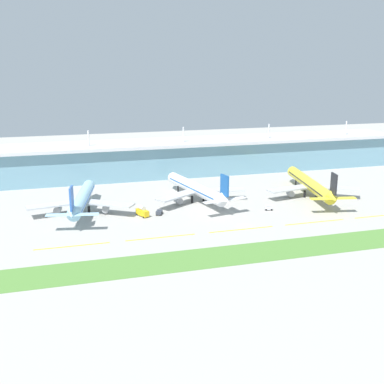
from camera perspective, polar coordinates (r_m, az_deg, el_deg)
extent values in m
plane|color=#A8A59E|center=(203.31, 6.27, -4.03)|extent=(600.00, 600.00, 0.00)
cube|color=#6693A8|center=(296.71, -1.31, 4.00)|extent=(280.00, 28.00, 19.07)
cube|color=silver|center=(294.91, -1.32, 5.99)|extent=(288.00, 34.00, 1.80)
cylinder|color=silver|center=(279.65, -12.25, 6.28)|extent=(0.90, 0.90, 9.00)
cylinder|color=silver|center=(288.76, -1.04, 6.88)|extent=(0.90, 0.90, 9.00)
cylinder|color=silver|center=(307.95, 9.16, 7.20)|extent=(0.90, 0.90, 9.00)
cylinder|color=silver|center=(335.49, 17.93, 7.29)|extent=(0.90, 0.90, 9.00)
cylinder|color=#9ED1EA|center=(224.26, -12.98, -0.78)|extent=(15.55, 49.76, 5.80)
cone|color=#9ED1EA|center=(249.93, -12.13, 0.87)|extent=(6.20, 5.02, 5.51)
cone|color=#9ED1EA|center=(197.59, -14.11, -2.62)|extent=(6.15, 7.48, 5.72)
cube|color=#2D5BB7|center=(196.75, -14.18, -0.74)|extent=(1.96, 6.41, 9.50)
cube|color=#9ED1EA|center=(199.12, -15.65, -2.65)|extent=(10.44, 5.13, 0.36)
cube|color=#9ED1EA|center=(197.27, -12.51, -2.61)|extent=(10.44, 5.13, 0.36)
cube|color=#B7BABF|center=(222.53, -16.17, -1.47)|extent=(24.84, 11.07, 0.70)
cylinder|color=gray|center=(224.42, -15.75, -2.05)|extent=(4.03, 5.05, 3.20)
cube|color=#B7BABF|center=(218.91, -10.01, -1.36)|extent=(23.77, 18.91, 0.70)
cylinder|color=gray|center=(221.20, -10.25, -1.96)|extent=(4.03, 5.05, 3.20)
cylinder|color=black|center=(243.25, -12.31, -0.67)|extent=(0.70, 0.70, 3.60)
cylinder|color=black|center=(223.21, -13.83, -2.17)|extent=(1.10, 1.10, 3.60)
cylinder|color=black|center=(222.25, -12.20, -2.14)|extent=(1.10, 1.10, 3.60)
cube|color=#2D5BB7|center=(224.16, -12.98, -0.68)|extent=(14.60, 44.91, 0.60)
cylinder|color=white|center=(237.35, 0.37, 0.47)|extent=(15.91, 52.26, 5.80)
cone|color=white|center=(261.80, -2.50, 1.83)|extent=(6.19, 5.00, 5.51)
cone|color=white|center=(212.64, 4.02, -0.95)|extent=(6.13, 7.47, 5.72)
cube|color=#19519E|center=(211.80, 3.91, 0.79)|extent=(1.94, 6.41, 9.50)
cube|color=white|center=(210.40, 2.66, -1.16)|extent=(10.43, 5.10, 0.36)
cube|color=white|center=(215.92, 5.19, -0.78)|extent=(10.43, 5.10, 0.36)
cube|color=#B7BABF|center=(228.66, -1.78, -0.44)|extent=(23.79, 18.86, 0.70)
cylinder|color=gray|center=(231.16, -1.66, -0.98)|extent=(4.02, 5.04, 3.20)
cube|color=#B7BABF|center=(239.64, 3.40, 0.26)|extent=(24.84, 11.14, 0.70)
cylinder|color=gray|center=(240.96, 2.97, -0.34)|extent=(4.02, 5.04, 3.20)
cylinder|color=black|center=(255.44, -1.68, 0.42)|extent=(0.70, 0.70, 3.60)
cylinder|color=black|center=(234.58, 0.01, -0.89)|extent=(1.10, 1.10, 3.60)
cylinder|color=black|center=(237.48, 1.38, -0.70)|extent=(1.10, 1.10, 3.60)
cube|color=#19519E|center=(237.25, 0.37, 0.56)|extent=(14.93, 47.15, 0.60)
cylinder|color=yellow|center=(253.81, 13.84, 0.98)|extent=(16.56, 59.03, 5.80)
cone|color=yellow|center=(282.92, 11.78, 2.52)|extent=(6.15, 4.95, 5.51)
cone|color=yellow|center=(224.14, 16.54, -0.71)|extent=(6.07, 7.42, 5.72)
cube|color=black|center=(223.45, 16.56, 0.95)|extent=(1.87, 6.42, 9.50)
cube|color=yellow|center=(222.66, 15.17, -0.77)|extent=(10.42, 4.99, 0.36)
cube|color=yellow|center=(226.73, 17.78, -0.69)|extent=(10.42, 4.99, 0.36)
cube|color=#B7BABF|center=(246.34, 11.51, 0.39)|extent=(24.87, 11.40, 0.70)
cylinder|color=gray|center=(248.72, 11.65, -0.14)|extent=(3.97, 5.01, 3.20)
cube|color=#B7BABF|center=(254.32, 16.69, 0.51)|extent=(23.88, 18.66, 0.70)
cylinder|color=gray|center=(255.85, 16.28, -0.02)|extent=(3.97, 5.01, 3.20)
cylinder|color=black|center=(275.25, 12.29, 1.14)|extent=(0.70, 0.70, 3.60)
cylinder|color=black|center=(251.18, 13.30, -0.23)|extent=(1.10, 1.10, 3.60)
cylinder|color=black|center=(253.29, 14.67, -0.20)|extent=(1.10, 1.10, 3.60)
cube|color=black|center=(253.72, 13.84, 1.07)|extent=(15.52, 53.24, 0.60)
cube|color=yellow|center=(185.50, -14.11, -6.29)|extent=(28.00, 0.70, 0.04)
cube|color=yellow|center=(189.18, -3.74, -5.43)|extent=(28.00, 0.70, 0.04)
cube|color=yellow|center=(198.68, 5.90, -4.47)|extent=(28.00, 0.70, 0.04)
cube|color=yellow|center=(213.25, 14.43, -3.51)|extent=(28.00, 0.70, 0.04)
cube|color=yellow|center=(231.92, 21.71, -2.63)|extent=(28.00, 0.70, 0.04)
cube|color=#518438|center=(178.73, 9.77, -6.86)|extent=(300.00, 18.00, 0.10)
cube|color=silver|center=(225.98, 9.12, -1.85)|extent=(3.94, 2.64, 1.60)
cube|color=silver|center=(225.66, 9.13, -1.57)|extent=(3.59, 2.55, 0.16)
cylinder|color=black|center=(225.22, 8.83, -2.11)|extent=(0.96, 0.56, 0.90)
cylinder|color=black|center=(226.74, 8.76, -1.99)|extent=(0.96, 0.56, 0.90)
cylinder|color=black|center=(225.69, 9.46, -2.10)|extent=(0.96, 0.56, 0.90)
cylinder|color=black|center=(227.21, 9.39, -1.98)|extent=(0.96, 0.56, 0.90)
cube|color=gold|center=(215.25, -5.93, -2.45)|extent=(5.20, 7.64, 2.60)
cylinder|color=silver|center=(215.25, -6.07, -1.84)|extent=(3.40, 4.46, 2.00)
cylinder|color=black|center=(214.24, -5.29, -2.88)|extent=(0.67, 0.97, 0.90)
cylinder|color=black|center=(213.02, -5.82, -3.00)|extent=(0.67, 0.97, 0.90)
cylinder|color=black|center=(218.26, -6.03, -2.57)|extent=(0.67, 0.97, 0.90)
cylinder|color=black|center=(217.07, -6.55, -2.68)|extent=(0.67, 0.97, 0.90)
cube|color=#333842|center=(217.24, -3.94, -2.41)|extent=(3.95, 4.99, 1.40)
cylinder|color=black|center=(215.81, -3.73, -2.72)|extent=(0.68, 0.96, 0.90)
cylinder|color=black|center=(216.22, -4.29, -2.69)|extent=(0.68, 0.96, 0.90)
cylinder|color=black|center=(218.69, -3.58, -2.48)|extent=(0.68, 0.96, 0.90)
cylinder|color=black|center=(219.09, -4.13, -2.45)|extent=(0.68, 0.96, 0.90)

